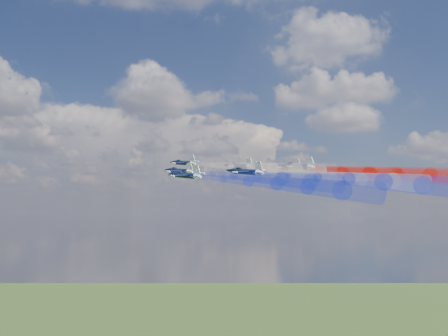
# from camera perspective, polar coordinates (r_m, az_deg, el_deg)

# --- Properties ---
(jet_lead) EXTENTS (17.43, 17.47, 6.43)m
(jet_lead) POSITION_cam_1_polar(r_m,az_deg,el_deg) (165.68, -4.71, 0.59)
(jet_lead) COLOR black
(trail_lead) EXTENTS (39.99, 35.46, 10.54)m
(trail_lead) POSITION_cam_1_polar(r_m,az_deg,el_deg) (143.93, 3.16, 0.08)
(trail_lead) COLOR white
(jet_inner_left) EXTENTS (17.43, 17.47, 6.43)m
(jet_inner_left) POSITION_cam_1_polar(r_m,az_deg,el_deg) (146.95, -5.17, -0.34)
(jet_inner_left) COLOR black
(trail_inner_left) EXTENTS (39.99, 35.46, 10.54)m
(trail_inner_left) POSITION_cam_1_polar(r_m,az_deg,el_deg) (125.25, 3.80, -1.09)
(trail_inner_left) COLOR #182AD3
(jet_inner_right) EXTENTS (17.43, 17.47, 6.43)m
(jet_inner_right) POSITION_cam_1_polar(r_m,az_deg,el_deg) (161.80, 1.73, 0.24)
(jet_inner_right) COLOR black
(trail_inner_right) EXTENTS (39.99, 35.46, 10.54)m
(trail_inner_right) POSITION_cam_1_polar(r_m,az_deg,el_deg) (142.79, 10.66, -0.33)
(trail_inner_right) COLOR red
(jet_outer_left) EXTENTS (17.43, 17.47, 6.43)m
(jet_outer_left) POSITION_cam_1_polar(r_m,az_deg,el_deg) (128.90, -4.51, -0.86)
(jet_outer_left) COLOR black
(trail_outer_left) EXTENTS (39.99, 35.46, 10.54)m
(trail_outer_left) POSITION_cam_1_polar(r_m,az_deg,el_deg) (107.75, 6.08, -1.83)
(trail_outer_left) COLOR #182AD3
(jet_center_third) EXTENTS (17.43, 17.47, 6.43)m
(jet_center_third) POSITION_cam_1_polar(r_m,az_deg,el_deg) (146.29, 2.28, -0.33)
(jet_center_third) COLOR black
(trail_center_third) EXTENTS (39.99, 35.46, 10.54)m
(trail_center_third) POSITION_cam_1_polar(r_m,az_deg,el_deg) (127.76, 12.37, -1.06)
(trail_center_third) COLOR white
(jet_outer_right) EXTENTS (17.43, 17.47, 6.43)m
(jet_outer_right) POSITION_cam_1_polar(r_m,az_deg,el_deg) (161.97, 7.17, 0.07)
(jet_outer_right) COLOR black
(trail_outer_right) EXTENTS (39.99, 35.46, 10.54)m
(trail_outer_right) POSITION_cam_1_polar(r_m,az_deg,el_deg) (145.43, 16.69, -0.52)
(trail_outer_right) COLOR red
(jet_rear_left) EXTENTS (17.43, 17.47, 6.43)m
(jet_rear_left) POSITION_cam_1_polar(r_m,az_deg,el_deg) (128.58, 2.51, -0.43)
(jet_rear_left) COLOR black
(trail_rear_left) EXTENTS (39.99, 35.46, 10.54)m
(trail_rear_left) POSITION_cam_1_polar(r_m,az_deg,el_deg) (110.47, 14.24, -1.28)
(trail_rear_left) COLOR #182AD3
(jet_rear_right) EXTENTS (17.43, 17.47, 6.43)m
(jet_rear_right) POSITION_cam_1_polar(r_m,az_deg,el_deg) (145.06, 8.46, 0.19)
(jet_rear_right) COLOR black
(trail_rear_right) EXTENTS (39.99, 35.46, 10.54)m
(trail_rear_right) POSITION_cam_1_polar(r_m,az_deg,el_deg) (129.40, 19.35, -0.46)
(trail_rear_right) COLOR red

